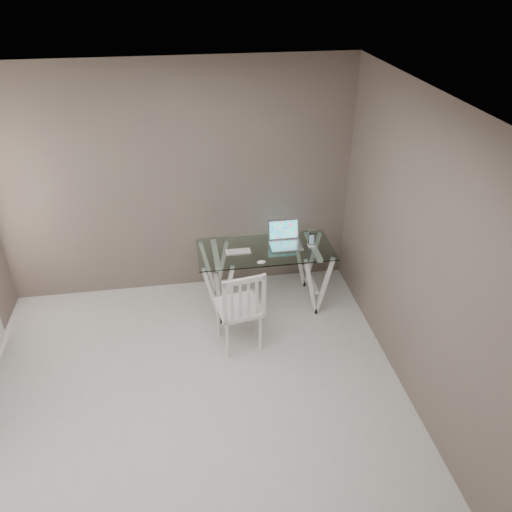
% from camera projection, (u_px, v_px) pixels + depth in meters
% --- Properties ---
extents(room, '(4.50, 4.52, 2.71)m').
position_uv_depth(room, '(170.00, 261.00, 3.49)').
color(room, beige).
rests_on(room, ground).
extents(desk, '(1.50, 0.70, 0.75)m').
position_uv_depth(desk, '(265.00, 276.00, 5.72)').
color(desk, silver).
rests_on(desk, ground).
extents(chair, '(0.50, 0.50, 0.96)m').
position_uv_depth(chair, '(241.00, 307.00, 4.99)').
color(chair, white).
rests_on(chair, ground).
extents(laptop, '(0.36, 0.31, 0.25)m').
position_uv_depth(laptop, '(285.00, 239.00, 5.61)').
color(laptop, silver).
rests_on(laptop, desk).
extents(keyboard, '(0.30, 0.13, 0.01)m').
position_uv_depth(keyboard, '(238.00, 252.00, 5.48)').
color(keyboard, silver).
rests_on(keyboard, desk).
extents(mouse, '(0.10, 0.06, 0.03)m').
position_uv_depth(mouse, '(261.00, 262.00, 5.27)').
color(mouse, white).
rests_on(mouse, desk).
extents(phone_dock, '(0.08, 0.08, 0.15)m').
position_uv_depth(phone_dock, '(311.00, 243.00, 5.57)').
color(phone_dock, white).
rests_on(phone_dock, desk).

